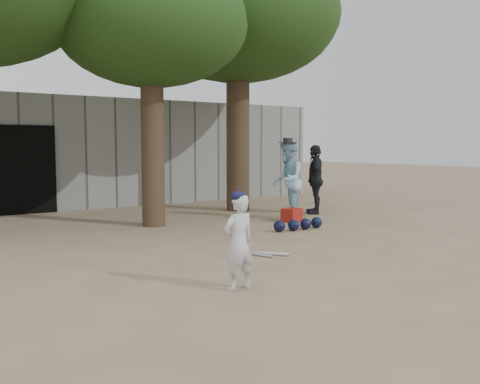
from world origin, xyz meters
TOP-DOWN VIEW (x-y plane):
  - ground at (0.00, 0.00)m, footprint 70.00×70.00m
  - boy_player at (-0.78, -0.96)m, footprint 0.42×0.29m
  - spectator_blue at (3.55, 3.32)m, footprint 1.09×1.11m
  - spectator_dark at (4.80, 3.75)m, footprint 0.95×1.05m
  - red_bag at (3.40, 2.99)m, footprint 0.49×0.43m
  - back_building at (-0.00, 10.33)m, footprint 16.00×5.24m
  - helmet_row at (2.75, 2.00)m, footprint 1.19×0.28m
  - bat_pile at (0.62, 0.48)m, footprint 0.57×0.77m
  - tree_row at (0.74, 5.02)m, footprint 11.40×5.80m

SIDE VIEW (x-z plane):
  - ground at x=0.00m, z-range 0.00..0.00m
  - bat_pile at x=0.62m, z-range 0.00..0.06m
  - helmet_row at x=2.75m, z-range 0.00..0.23m
  - red_bag at x=3.40m, z-range 0.00..0.30m
  - boy_player at x=-0.78m, z-range 0.00..1.13m
  - spectator_dark at x=4.80m, z-range 0.00..1.71m
  - spectator_blue at x=3.55m, z-range 0.00..1.80m
  - back_building at x=0.00m, z-range 0.00..3.00m
  - tree_row at x=0.74m, z-range 1.34..8.03m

